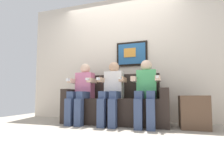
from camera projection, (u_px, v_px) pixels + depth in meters
name	position (u px, v px, depth m)	size (l,w,h in m)	color
ground_plane	(109.00, 127.00, 2.68)	(5.54, 5.54, 0.00)	#9E9384
back_wall_assembly	(121.00, 58.00, 3.50)	(4.26, 0.10, 2.60)	beige
couch	(115.00, 106.00, 3.01)	(1.86, 0.58, 0.90)	#2D231E
person_on_left	(82.00, 90.00, 3.04)	(0.46, 0.56, 1.11)	pink
person_in_middle	(112.00, 89.00, 2.87)	(0.46, 0.56, 1.11)	white
person_on_right	(146.00, 89.00, 2.70)	(0.46, 0.56, 1.11)	#4CB266
side_table_right	(193.00, 112.00, 2.53)	(0.40, 0.40, 0.50)	brown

